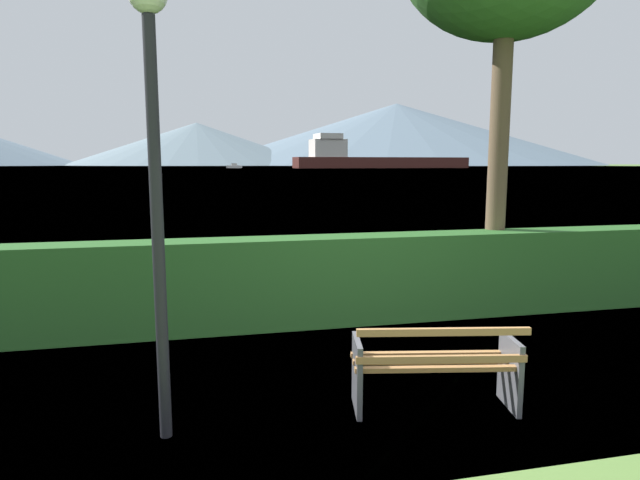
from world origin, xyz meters
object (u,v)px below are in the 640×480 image
object	(u,v)px
lamp_post	(153,133)
fishing_boat_near	(234,166)
cargo_ship_large	(370,159)
park_bench	(435,367)

from	to	relation	value
lamp_post	fishing_boat_near	size ratio (longest dim) A/B	0.52
lamp_post	cargo_ship_large	size ratio (longest dim) A/B	0.05
fishing_boat_near	park_bench	bearing A→B (deg)	-93.50
lamp_post	fishing_boat_near	xyz separation A→B (m)	(16.94, 237.26, -1.76)
park_bench	fishing_boat_near	size ratio (longest dim) A/B	0.23
park_bench	lamp_post	xyz separation A→B (m)	(-2.42, 0.05, 2.10)
park_bench	cargo_ship_large	size ratio (longest dim) A/B	0.02
lamp_post	cargo_ship_large	world-z (taller)	cargo_ship_large
fishing_boat_near	lamp_post	bearing A→B (deg)	-94.08
cargo_ship_large	lamp_post	bearing A→B (deg)	-108.52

